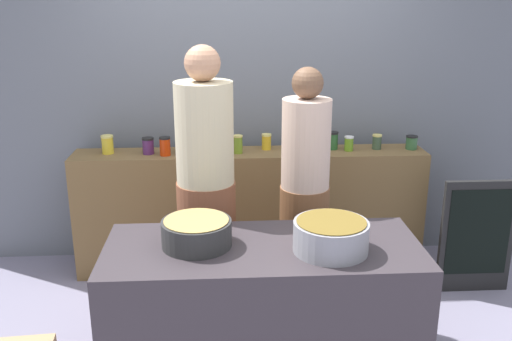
{
  "coord_description": "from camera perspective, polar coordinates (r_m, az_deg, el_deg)",
  "views": [
    {
      "loc": [
        -0.2,
        -3.03,
        2.11
      ],
      "look_at": [
        0.0,
        0.35,
        1.05
      ],
      "focal_mm": 39.34,
      "sensor_mm": 36.0,
      "label": 1
    }
  ],
  "objects": [
    {
      "name": "preserve_jar_0",
      "position": [
        4.37,
        -14.86,
        2.58
      ],
      "size": [
        0.09,
        0.09,
        0.14
      ],
      "color": "gold",
      "rests_on": "display_shelf"
    },
    {
      "name": "display_shelf",
      "position": [
        4.44,
        -0.58,
        -4.11
      ],
      "size": [
        2.7,
        0.36,
        0.97
      ],
      "primitive_type": "cube",
      "color": "brown",
      "rests_on": "ground"
    },
    {
      "name": "preserve_jar_11",
      "position": [
        4.52,
        15.54,
        2.77
      ],
      "size": [
        0.09,
        0.09,
        0.11
      ],
      "color": "#305A33",
      "rests_on": "display_shelf"
    },
    {
      "name": "preserve_jar_5",
      "position": [
        4.24,
        -1.84,
        2.69
      ],
      "size": [
        0.07,
        0.07,
        0.14
      ],
      "color": "olive",
      "rests_on": "display_shelf"
    },
    {
      "name": "cook_with_tongs",
      "position": [
        3.52,
        -5.06,
        -3.82
      ],
      "size": [
        0.37,
        0.37,
        1.84
      ],
      "color": "brown",
      "rests_on": "ground"
    },
    {
      "name": "cooking_pot_center",
      "position": [
        2.95,
        7.62,
        -6.64
      ],
      "size": [
        0.39,
        0.39,
        0.17
      ],
      "color": "gray",
      "rests_on": "prep_table"
    },
    {
      "name": "cooking_pot_left",
      "position": [
        3.01,
        -6.06,
        -6.31
      ],
      "size": [
        0.37,
        0.37,
        0.15
      ],
      "color": "#2D2D2D",
      "rests_on": "prep_table"
    },
    {
      "name": "preserve_jar_7",
      "position": [
        4.33,
        5.59,
        2.73
      ],
      "size": [
        0.09,
        0.09,
        0.11
      ],
      "color": "brown",
      "rests_on": "display_shelf"
    },
    {
      "name": "preserve_jar_3",
      "position": [
        4.3,
        -7.5,
        2.73
      ],
      "size": [
        0.07,
        0.07,
        0.13
      ],
      "color": "#422158",
      "rests_on": "display_shelf"
    },
    {
      "name": "preserve_jar_4",
      "position": [
        4.2,
        -4.17,
        2.44
      ],
      "size": [
        0.07,
        0.07,
        0.13
      ],
      "color": "#D4650C",
      "rests_on": "display_shelf"
    },
    {
      "name": "preserve_jar_10",
      "position": [
        4.45,
        12.19,
        2.87
      ],
      "size": [
        0.07,
        0.07,
        0.12
      ],
      "color": "#364B35",
      "rests_on": "display_shelf"
    },
    {
      "name": "preserve_jar_8",
      "position": [
        4.39,
        7.78,
        3.05
      ],
      "size": [
        0.09,
        0.09,
        0.14
      ],
      "color": "#27562A",
      "rests_on": "display_shelf"
    },
    {
      "name": "prep_table",
      "position": [
        3.22,
        0.71,
        -14.39
      ],
      "size": [
        1.7,
        0.7,
        0.83
      ],
      "primitive_type": "cube",
      "color": "#383136",
      "rests_on": "ground"
    },
    {
      "name": "preserve_jar_9",
      "position": [
        4.37,
        9.42,
        2.73
      ],
      "size": [
        0.07,
        0.07,
        0.11
      ],
      "color": "#619122",
      "rests_on": "display_shelf"
    },
    {
      "name": "preserve_jar_2",
      "position": [
        4.23,
        -9.23,
        2.45
      ],
      "size": [
        0.08,
        0.08,
        0.14
      ],
      "color": "#C0300A",
      "rests_on": "display_shelf"
    },
    {
      "name": "storefront_wall",
      "position": [
        4.52,
        -0.84,
        9.64
      ],
      "size": [
        4.8,
        0.12,
        3.0
      ],
      "primitive_type": "cube",
      "color": "slate",
      "rests_on": "ground"
    },
    {
      "name": "chalkboard_sign",
      "position": [
        4.4,
        21.55,
        -6.25
      ],
      "size": [
        0.54,
        0.05,
        0.86
      ],
      "color": "black",
      "rests_on": "ground"
    },
    {
      "name": "cook_in_cap",
      "position": [
        3.68,
        4.92,
        -3.91
      ],
      "size": [
        0.32,
        0.32,
        1.7
      ],
      "color": "brown",
      "rests_on": "ground"
    },
    {
      "name": "preserve_jar_6",
      "position": [
        4.35,
        1.07,
        2.95
      ],
      "size": [
        0.08,
        0.08,
        0.12
      ],
      "color": "gold",
      "rests_on": "display_shelf"
    },
    {
      "name": "preserve_jar_1",
      "position": [
        4.3,
        -10.91,
        2.49
      ],
      "size": [
        0.09,
        0.09,
        0.13
      ],
      "color": "#4E2459",
      "rests_on": "display_shelf"
    }
  ]
}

